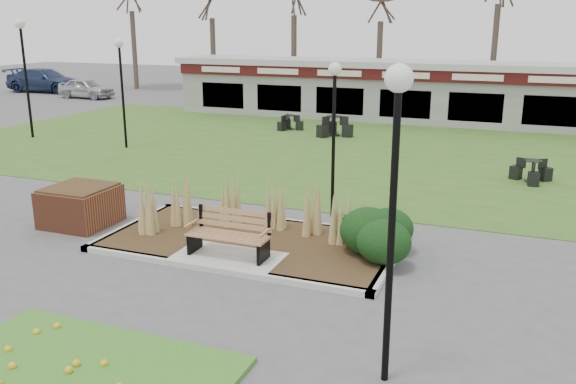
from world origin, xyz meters
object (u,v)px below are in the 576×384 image
(brick_planter, at_px, (80,205))
(car_blue, at_px, (45,80))
(lamp_post_mid_left, at_px, (121,69))
(bistro_set_b, at_px, (334,129))
(bistro_set_c, at_px, (531,175))
(car_black, at_px, (252,97))
(park_bench, at_px, (230,233))
(lamp_post_mid_right, at_px, (334,106))
(food_pavilion, at_px, (411,91))
(car_silver, at_px, (86,88))
(lamp_post_near_right, at_px, (395,158))
(bistro_set_a, at_px, (289,125))
(lamp_post_far_left, at_px, (23,52))

(brick_planter, relative_size, car_blue, 0.27)
(lamp_post_mid_left, bearing_deg, bistro_set_b, 38.42)
(bistro_set_b, relative_size, bistro_set_c, 1.26)
(brick_planter, xyz_separation_m, lamp_post_mid_left, (-4.59, 8.15, 2.55))
(car_blue, bearing_deg, car_black, -101.86)
(park_bench, height_order, bistro_set_b, park_bench)
(lamp_post_mid_right, xyz_separation_m, bistro_set_c, (4.65, 5.45, -2.54))
(brick_planter, distance_m, bistro_set_b, 13.68)
(bistro_set_b, relative_size, car_black, 0.39)
(park_bench, height_order, lamp_post_mid_left, lamp_post_mid_left)
(car_black, relative_size, car_blue, 0.74)
(bistro_set_b, bearing_deg, food_pavilion, 67.78)
(car_blue, bearing_deg, lamp_post_mid_left, -133.66)
(lamp_post_mid_left, height_order, bistro_set_c, lamp_post_mid_left)
(lamp_post_mid_left, height_order, car_black, lamp_post_mid_left)
(food_pavilion, xyz_separation_m, car_blue, (-26.00, 3.50, -0.67))
(park_bench, relative_size, brick_planter, 1.13)
(food_pavilion, bearing_deg, lamp_post_mid_left, -129.73)
(car_silver, height_order, car_black, car_black)
(car_blue, bearing_deg, lamp_post_mid_right, -129.56)
(lamp_post_mid_left, height_order, car_blue, lamp_post_mid_left)
(lamp_post_near_right, distance_m, bistro_set_c, 12.59)
(bistro_set_a, bearing_deg, car_blue, 159.11)
(bistro_set_a, bearing_deg, bistro_set_b, -18.36)
(food_pavilion, relative_size, lamp_post_near_right, 5.77)
(bistro_set_b, distance_m, car_blue, 25.41)
(bistro_set_b, distance_m, car_silver, 20.10)
(car_blue, bearing_deg, park_bench, -135.34)
(lamp_post_mid_right, xyz_separation_m, car_blue, (-27.06, 19.65, -1.98))
(brick_planter, height_order, lamp_post_mid_left, lamp_post_mid_left)
(lamp_post_mid_right, height_order, car_silver, lamp_post_mid_right)
(car_silver, bearing_deg, brick_planter, -137.98)
(lamp_post_mid_left, bearing_deg, car_silver, 133.97)
(food_pavilion, height_order, bistro_set_c, food_pavilion)
(car_silver, bearing_deg, lamp_post_near_right, -131.34)
(park_bench, bearing_deg, lamp_post_mid_left, 135.29)
(brick_planter, distance_m, lamp_post_far_left, 13.20)
(lamp_post_near_right, bearing_deg, lamp_post_mid_left, 137.03)
(park_bench, distance_m, car_blue, 34.86)
(lamp_post_near_right, distance_m, lamp_post_far_left, 21.79)
(park_bench, xyz_separation_m, car_silver, (-21.02, 21.37, 0.05))
(food_pavilion, height_order, lamp_post_mid_right, lamp_post_mid_right)
(bistro_set_a, bearing_deg, car_black, 128.17)
(bistro_set_a, relative_size, car_silver, 0.33)
(bistro_set_a, bearing_deg, lamp_post_mid_right, -63.85)
(lamp_post_mid_right, relative_size, car_black, 0.93)
(lamp_post_mid_left, distance_m, bistro_set_a, 8.06)
(bistro_set_a, bearing_deg, lamp_post_mid_left, -125.68)
(bistro_set_c, bearing_deg, lamp_post_mid_left, -179.56)
(car_black, bearing_deg, car_silver, 99.88)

